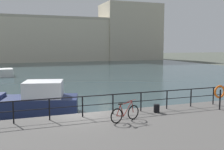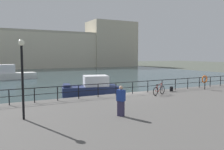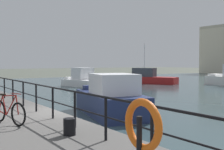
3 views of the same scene
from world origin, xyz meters
The scene contains 8 objects.
ground_plane centered at (0.00, 0.00, 0.00)m, with size 240.00×240.00×0.00m, color #4C5147.
moored_small_launch centered at (-19.21, 20.98, 0.72)m, with size 8.95×5.61×5.42m.
moored_cabin_cruiser centered at (-2.29, 4.03, 0.88)m, with size 5.98×3.72×2.24m.
moored_red_daysailer centered at (-19.42, 11.63, 0.76)m, with size 5.83×3.70×2.22m.
quay_railing centered at (-0.35, -0.75, 1.68)m, with size 26.45×0.07×1.08m.
parked_bicycle centered at (1.37, -2.23, 1.33)m, with size 1.70×0.61×0.98m.
mooring_bollard centered at (3.64, -1.26, 1.16)m, with size 0.32×0.32×0.44m, color black.
life_ring_stand centered at (7.31, -1.90, 1.92)m, with size 0.75×0.16×1.40m.
Camera 3 is at (10.30, -4.46, 2.84)m, focal length 45.46 mm.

